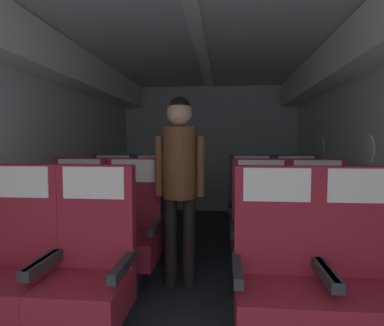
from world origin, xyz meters
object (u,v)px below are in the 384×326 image
Objects in this scene: seat_b_left_window at (76,231)px; seat_b_right_window at (261,235)px; seat_a_right_window at (278,278)px; flight_attendant at (180,171)px; seat_a_left_window at (13,268)px; seat_a_right_aisle at (366,282)px; seat_b_right_aisle at (319,237)px; seat_c_left_aisle at (153,211)px; seat_c_right_aisle at (297,214)px; seat_c_right_window at (252,213)px; seat_a_left_aisle at (89,272)px; seat_b_left_aisle at (131,232)px; seat_c_left_window at (111,210)px.

seat_b_right_window is (1.62, 0.03, 0.00)m from seat_b_left_window.
seat_a_right_window is 0.68× the size of flight_attendant.
seat_a_right_aisle is at bearing 0.44° from seat_a_left_window.
seat_a_right_aisle is at bearing -89.32° from seat_b_right_aisle.
seat_b_right_window and seat_c_left_aisle have the same top height.
seat_a_right_aisle and seat_b_right_window have the same top height.
seat_a_left_window is 0.86m from seat_b_left_window.
seat_a_left_window is 1.00× the size of seat_b_left_window.
seat_c_right_window is at bearing 178.63° from seat_c_right_aisle.
flight_attendant is (0.93, 0.87, 0.54)m from seat_a_left_window.
seat_c_right_window is at bearing 119.02° from seat_b_right_aisle.
seat_a_left_aisle and seat_b_right_window have the same top height.
seat_b_left_aisle is at bearing 60.07° from seat_a_left_window.
seat_a_left_window and seat_a_left_aisle have the same top height.
seat_a_left_aisle and seat_b_left_window have the same top height.
seat_c_left_aisle is at bearing 179.42° from seat_c_right_aisle.
seat_a_right_window is 1.00× the size of seat_c_right_aisle.
seat_b_left_window is 1.62m from seat_b_right_window.
seat_a_left_aisle is at bearing -179.16° from seat_a_right_window.
seat_c_left_window is (-2.09, 1.71, 0.00)m from seat_a_right_aisle.
seat_a_left_window is 0.49m from seat_a_left_aisle.
seat_c_right_aisle is at bearing 0.02° from seat_c_left_window.
seat_a_left_aisle is 1.12m from seat_a_right_window.
flight_attendant is (0.92, -0.86, 0.54)m from seat_c_left_window.
flight_attendant is (0.93, 0.01, 0.54)m from seat_b_left_window.
seat_b_left_aisle and seat_c_left_aisle have the same top height.
seat_a_right_aisle is 2.70m from seat_c_left_window.
flight_attendant is at bearing 0.50° from seat_b_left_aisle.
seat_b_right_aisle is 1.00× the size of seat_b_right_window.
seat_a_left_aisle is 2.07m from seat_c_right_window.
seat_b_left_window is at bearing 158.15° from seat_a_right_aisle.
seat_c_left_window is (0.01, 1.73, 0.00)m from seat_a_left_window.
seat_a_left_aisle is at bearing -141.74° from seat_b_right_window.
seat_a_right_window is 1.00× the size of seat_c_right_window.
seat_a_right_window is (1.61, 0.01, 0.00)m from seat_a_left_window.
seat_b_right_aisle is 1.81m from seat_c_left_aisle.
seat_c_left_window is 0.50m from seat_c_left_aisle.
seat_b_left_window is at bearing 152.35° from seat_a_right_window.
seat_c_right_window is (-0.49, 1.72, 0.00)m from seat_a_right_aisle.
seat_a_right_window is 0.87m from seat_b_right_window.
seat_a_left_window is 2.27m from seat_b_right_aisle.
seat_a_right_window and seat_b_right_window have the same top height.
seat_a_left_aisle is 1.00× the size of seat_b_left_window.
seat_b_left_aisle is 1.00× the size of seat_c_right_aisle.
seat_c_right_aisle is (2.10, 0.87, 0.00)m from seat_b_left_window.
flight_attendant is (-1.16, -0.01, 0.54)m from seat_b_right_aisle.
seat_a_left_window is 1.82m from seat_c_left_aisle.
seat_c_left_aisle is at bearing 1.98° from seat_c_left_window.
seat_c_right_window is (1.11, -0.00, 0.00)m from seat_c_left_aisle.
seat_a_right_aisle is at bearing 0.32° from seat_a_right_window.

